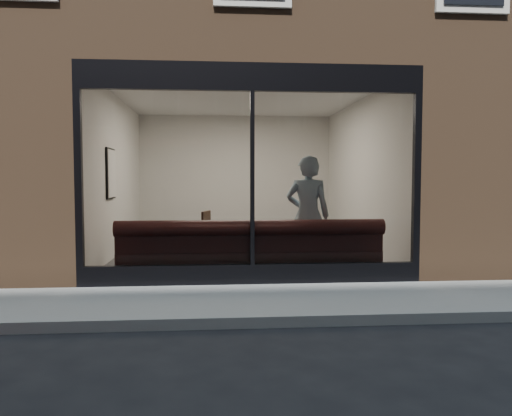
{
  "coord_description": "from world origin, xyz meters",
  "views": [
    {
      "loc": [
        -0.53,
        -5.15,
        1.55
      ],
      "look_at": [
        0.08,
        2.4,
        1.1
      ],
      "focal_mm": 35.0,
      "sensor_mm": 36.0,
      "label": 1
    }
  ],
  "objects": [
    {
      "name": "host_building_backfill",
      "position": [
        0.0,
        11.0,
        1.6
      ],
      "size": [
        5.0,
        6.0,
        3.2
      ],
      "primitive_type": "cube",
      "color": "brown",
      "rests_on": "ground"
    },
    {
      "name": "kerb_near",
      "position": [
        0.0,
        -0.05,
        0.06
      ],
      "size": [
        40.0,
        0.1,
        0.12
      ],
      "primitive_type": "cube",
      "color": "gray",
      "rests_on": "ground"
    },
    {
      "name": "person",
      "position": [
        0.95,
        2.77,
        0.96
      ],
      "size": [
        0.78,
        0.6,
        1.91
      ],
      "primitive_type": "imported",
      "rotation": [
        0.0,
        0.0,
        2.92
      ],
      "color": "#93B0C2",
      "rests_on": "cafe_floor"
    },
    {
      "name": "cafe_floor",
      "position": [
        0.0,
        5.0,
        0.02
      ],
      "size": [
        6.0,
        6.0,
        0.0
      ],
      "primitive_type": "plane",
      "color": "#2D2D30",
      "rests_on": "ground"
    },
    {
      "name": "storefront_mullion",
      "position": [
        0.0,
        2.05,
        1.55
      ],
      "size": [
        0.06,
        0.1,
        2.5
      ],
      "primitive_type": "cube",
      "color": "black",
      "rests_on": "storefront_kick"
    },
    {
      "name": "cafe_wall_left",
      "position": [
        -2.49,
        5.0,
        1.6
      ],
      "size": [
        0.0,
        6.0,
        6.0
      ],
      "primitive_type": "plane",
      "rotation": [
        1.57,
        0.0,
        1.57
      ],
      "color": "silver",
      "rests_on": "ground"
    },
    {
      "name": "cafe_chair_right",
      "position": [
        0.93,
        3.77,
        0.24
      ],
      "size": [
        0.48,
        0.48,
        0.04
      ],
      "primitive_type": "cube",
      "rotation": [
        0.0,
        0.0,
        3.06
      ],
      "color": "black",
      "rests_on": "cafe_floor"
    },
    {
      "name": "banquette",
      "position": [
        0.0,
        2.45,
        0.23
      ],
      "size": [
        4.0,
        0.55,
        0.45
      ],
      "primitive_type": "cube",
      "color": "#341412",
      "rests_on": "cafe_floor"
    },
    {
      "name": "cafe_chair_left",
      "position": [
        -0.89,
        4.13,
        0.24
      ],
      "size": [
        0.56,
        0.56,
        0.04
      ],
      "primitive_type": "cube",
      "rotation": [
        0.0,
        0.0,
        2.86
      ],
      "color": "black",
      "rests_on": "cafe_floor"
    },
    {
      "name": "wall_poster",
      "position": [
        -2.45,
        4.3,
        1.64
      ],
      "size": [
        0.02,
        0.66,
        0.88
      ],
      "primitive_type": "cube",
      "color": "white",
      "rests_on": "cafe_wall_left"
    },
    {
      "name": "cafe_ceiling",
      "position": [
        0.0,
        5.0,
        3.19
      ],
      "size": [
        6.0,
        6.0,
        0.0
      ],
      "primitive_type": "plane",
      "rotation": [
        3.14,
        0.0,
        0.0
      ],
      "color": "white",
      "rests_on": "host_building_upper"
    },
    {
      "name": "cafe_table_left",
      "position": [
        -1.62,
        3.6,
        0.74
      ],
      "size": [
        0.74,
        0.74,
        0.04
      ],
      "primitive_type": "cube",
      "rotation": [
        0.0,
        0.0,
        0.31
      ],
      "color": "black",
      "rests_on": "cafe_floor"
    },
    {
      "name": "ground",
      "position": [
        0.0,
        0.0,
        0.0
      ],
      "size": [
        120.0,
        120.0,
        0.0
      ],
      "primitive_type": "plane",
      "color": "black",
      "rests_on": "ground"
    },
    {
      "name": "host_building_pier_left",
      "position": [
        -3.75,
        8.0,
        1.6
      ],
      "size": [
        2.5,
        12.0,
        3.2
      ],
      "primitive_type": "cube",
      "color": "brown",
      "rests_on": "ground"
    },
    {
      "name": "sidewalk_near",
      "position": [
        0.0,
        1.0,
        0.01
      ],
      "size": [
        40.0,
        2.0,
        0.01
      ],
      "primitive_type": "cube",
      "color": "gray",
      "rests_on": "ground"
    },
    {
      "name": "storefront_glass",
      "position": [
        0.0,
        2.02,
        1.55
      ],
      "size": [
        4.8,
        0.0,
        4.8
      ],
      "primitive_type": "plane",
      "rotation": [
        1.57,
        0.0,
        0.0
      ],
      "color": "white",
      "rests_on": "storefront_kick"
    },
    {
      "name": "cafe_wall_right",
      "position": [
        2.49,
        5.0,
        1.6
      ],
      "size": [
        0.0,
        6.0,
        6.0
      ],
      "primitive_type": "plane",
      "rotation": [
        1.57,
        0.0,
        -1.57
      ],
      "color": "silver",
      "rests_on": "ground"
    },
    {
      "name": "storefront_header",
      "position": [
        0.0,
        2.05,
        3.0
      ],
      "size": [
        5.0,
        0.1,
        0.4
      ],
      "primitive_type": "cube",
      "color": "black",
      "rests_on": "host_building_upper"
    },
    {
      "name": "cafe_table_right",
      "position": [
        0.58,
        3.12,
        0.74
      ],
      "size": [
        0.77,
        0.77,
        0.04
      ],
      "primitive_type": "cube",
      "rotation": [
        0.0,
        0.0,
        0.2
      ],
      "color": "black",
      "rests_on": "cafe_floor"
    },
    {
      "name": "storefront_kick",
      "position": [
        0.0,
        2.05,
        0.15
      ],
      "size": [
        5.0,
        0.1,
        0.3
      ],
      "primitive_type": "cube",
      "color": "black",
      "rests_on": "ground"
    },
    {
      "name": "cafe_wall_back",
      "position": [
        0.0,
        7.99,
        1.6
      ],
      "size": [
        5.0,
        0.0,
        5.0
      ],
      "primitive_type": "plane",
      "rotation": [
        1.57,
        0.0,
        0.0
      ],
      "color": "silver",
      "rests_on": "ground"
    },
    {
      "name": "host_building_pier_right",
      "position": [
        3.75,
        8.0,
        1.6
      ],
      "size": [
        2.5,
        12.0,
        3.2
      ],
      "primitive_type": "cube",
      "color": "brown",
      "rests_on": "ground"
    }
  ]
}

